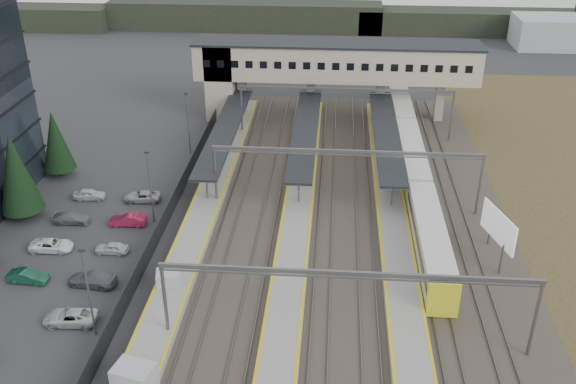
# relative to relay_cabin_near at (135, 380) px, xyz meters

# --- Properties ---
(ground) EXTENTS (220.00, 220.00, 0.00)m
(ground) POSITION_rel_relay_cabin_near_xyz_m (2.94, 13.93, -1.16)
(ground) COLOR #2B2B2D
(ground) RESTS_ON ground
(car_park) EXTENTS (10.66, 44.60, 1.29)m
(car_park) POSITION_rel_relay_cabin_near_xyz_m (-10.43, 6.96, -0.56)
(car_park) COLOR #A4A4A8
(car_park) RESTS_ON ground
(lampposts) EXTENTS (0.50, 53.25, 8.07)m
(lampposts) POSITION_rel_relay_cabin_near_xyz_m (-5.06, 15.18, 3.17)
(lampposts) COLOR slate
(lampposts) RESTS_ON ground
(fence) EXTENTS (0.08, 90.00, 2.00)m
(fence) POSITION_rel_relay_cabin_near_xyz_m (-3.56, 18.93, -0.16)
(fence) COLOR #26282B
(fence) RESTS_ON ground
(relay_cabin_near) EXTENTS (3.21, 2.68, 2.33)m
(relay_cabin_near) POSITION_rel_relay_cabin_near_xyz_m (0.00, 0.00, 0.00)
(relay_cabin_near) COLOR #A6AAAC
(relay_cabin_near) RESTS_ON ground
(relay_cabin_far) EXTENTS (2.43, 2.15, 1.94)m
(relay_cabin_far) POSITION_rel_relay_cabin_near_xyz_m (-0.51, 12.19, -0.19)
(relay_cabin_far) COLOR #A6AAAC
(relay_cabin_far) RESTS_ON ground
(rail_corridor) EXTENTS (34.00, 90.00, 0.92)m
(rail_corridor) POSITION_rel_relay_cabin_near_xyz_m (12.28, 18.93, -0.88)
(rail_corridor) COLOR #3B352E
(rail_corridor) RESTS_ON ground
(canopies) EXTENTS (23.10, 30.00, 3.28)m
(canopies) POSITION_rel_relay_cabin_near_xyz_m (9.94, 40.93, 2.76)
(canopies) COLOR black
(canopies) RESTS_ON ground
(footbridge) EXTENTS (40.40, 6.40, 11.20)m
(footbridge) POSITION_rel_relay_cabin_near_xyz_m (10.64, 55.93, 6.77)
(footbridge) COLOR #B5A28E
(footbridge) RESTS_ON ground
(gantries) EXTENTS (28.40, 62.28, 7.17)m
(gantries) POSITION_rel_relay_cabin_near_xyz_m (14.94, 16.93, 4.83)
(gantries) COLOR slate
(gantries) RESTS_ON ground
(train) EXTENTS (2.66, 55.63, 3.35)m
(train) POSITION_rel_relay_cabin_near_xyz_m (22.94, 37.50, 0.74)
(train) COLOR silver
(train) RESTS_ON ground
(billboard) EXTENTS (1.85, 5.87, 5.18)m
(billboard) POSITION_rel_relay_cabin_near_xyz_m (29.08, 19.39, 2.32)
(billboard) COLOR slate
(billboard) RESTS_ON ground
(treeline_far) EXTENTS (170.00, 19.00, 7.00)m
(treeline_far) POSITION_rel_relay_cabin_near_xyz_m (26.75, 106.21, 1.78)
(treeline_far) COLOR black
(treeline_far) RESTS_ON ground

